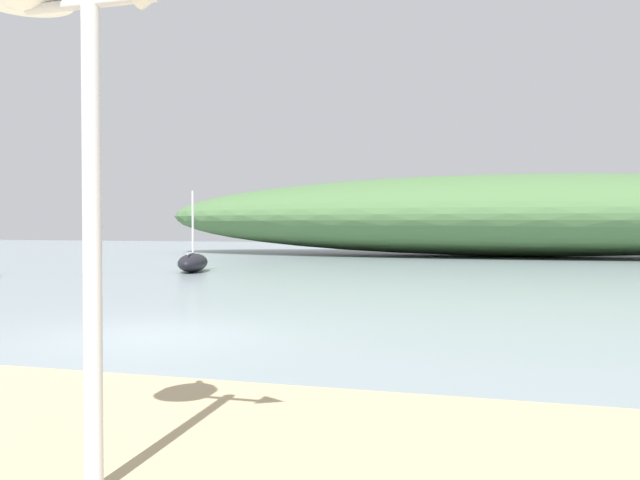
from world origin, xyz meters
The scene contains 4 objects.
ground_plane centered at (0.00, 0.00, 0.00)m, with size 120.00×120.00×0.00m, color gray.
distant_hill centered at (5.69, 32.87, 2.48)m, with size 45.36×13.41×4.96m, color #476B3D.
mast_structure centered at (2.99, -6.59, 3.24)m, with size 1.38×0.58×3.63m.
sailboat_by_sandbar centered at (-6.65, 14.61, 0.38)m, with size 1.88×3.18×3.27m.
Camera 1 is at (5.92, -10.34, 1.91)m, focal length 38.20 mm.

